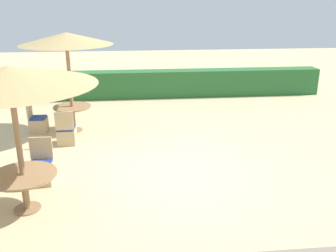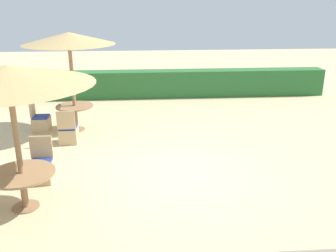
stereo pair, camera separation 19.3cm
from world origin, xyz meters
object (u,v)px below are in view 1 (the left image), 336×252
round_table_front_left (24,181)px  patio_chair_back_left_west (38,123)px  parasol_front_left (9,76)px  patio_chair_back_left_south (67,134)px  patio_chair_front_left_north (41,171)px  parasol_back_left (66,39)px  round_table_back_left (73,112)px

round_table_front_left → patio_chair_back_left_west: 4.28m
parasol_front_left → patio_chair_back_left_south: size_ratio=3.03×
patio_chair_back_left_west → patio_chair_back_left_south: bearing=43.5°
patio_chair_back_left_south → parasol_front_left: bearing=-94.2°
round_table_front_left → patio_chair_front_left_north: (0.05, 1.05, -0.31)m
patio_chair_front_left_north → patio_chair_back_left_south: (0.19, 2.16, 0.00)m
round_table_front_left → parasol_back_left: 4.69m
parasol_front_left → round_table_front_left: bearing=-153.4°
round_table_front_left → round_table_back_left: bearing=86.3°
round_table_front_left → patio_chair_back_left_south: size_ratio=1.26×
parasol_front_left → patio_chair_back_left_west: 4.80m
parasol_back_left → round_table_back_left: 2.02m
patio_chair_front_left_north → patio_chair_back_left_west: (-0.76, 3.16, 0.00)m
patio_chair_front_left_north → parasol_front_left: bearing=87.5°
parasol_back_left → patio_chair_back_left_south: size_ratio=2.98×
round_table_front_left → patio_chair_front_left_north: size_ratio=1.26×
patio_chair_front_left_north → parasol_back_left: bearing=-94.0°
patio_chair_front_left_north → round_table_back_left: patio_chair_front_left_north is taller
parasol_back_left → round_table_front_left: bearing=-93.7°
parasol_front_left → round_table_back_left: parasol_front_left is taller
parasol_front_left → parasol_back_left: size_ratio=1.02×
parasol_front_left → patio_chair_back_left_south: (0.24, 3.21, -2.18)m
round_table_back_left → patio_chair_back_left_south: patio_chair_back_left_south is taller
patio_chair_front_left_north → patio_chair_back_left_south: bearing=-95.0°
parasol_back_left → round_table_back_left: (0.00, -0.00, -2.02)m
parasol_back_left → patio_chair_front_left_north: bearing=-94.0°
round_table_back_left → patio_chair_front_left_north: bearing=-94.0°
round_table_back_left → patio_chair_back_left_south: size_ratio=1.12×
patio_chair_back_left_west → patio_chair_front_left_north: bearing=13.5°
parasol_front_left → patio_chair_back_left_west: (-0.72, 4.21, -2.18)m
round_table_front_left → patio_chair_back_left_west: size_ratio=1.26×
parasol_back_left → patio_chair_back_left_south: 2.54m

